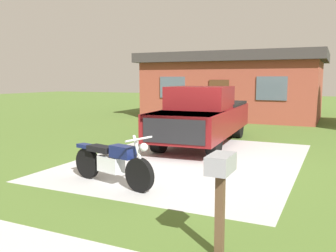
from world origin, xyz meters
The scene contains 6 objects.
ground_plane centered at (0.00, 0.00, 0.00)m, with size 80.00×80.00×0.00m, color #4E6B2C.
driveway_pad centered at (0.00, 0.00, 0.00)m, with size 5.46×7.20×0.01m, color #B6B6B6.
motorcycle centered at (-0.61, -2.80, 0.47)m, with size 2.17×0.88×1.09m.
pickup_truck centered at (-0.51, 2.42, 0.95)m, with size 2.36×5.74×1.90m.
mailbox centered at (2.25, -4.77, 0.98)m, with size 0.26×0.48×1.26m.
neighbor_house centered at (-1.87, 10.98, 1.79)m, with size 9.60×5.60×3.50m.
Camera 1 is at (3.45, -8.81, 2.14)m, focal length 38.77 mm.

